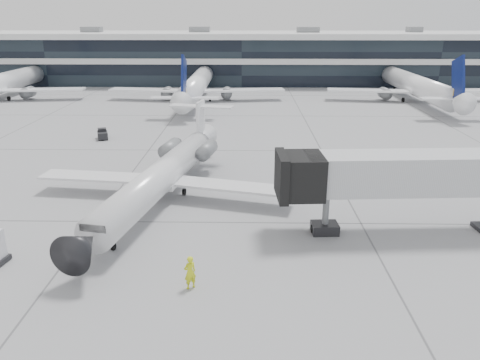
{
  "coord_description": "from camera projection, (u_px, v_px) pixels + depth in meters",
  "views": [
    {
      "loc": [
        1.52,
        -32.05,
        14.62
      ],
      "look_at": [
        0.9,
        2.26,
        2.6
      ],
      "focal_mm": 35.0,
      "sensor_mm": 36.0,
      "label": 1
    }
  ],
  "objects": [
    {
      "name": "ground",
      "position": [
        228.0,
        222.0,
        35.1
      ],
      "size": [
        220.0,
        220.0,
        0.0
      ],
      "primitive_type": "plane",
      "color": "gray",
      "rests_on": "ground"
    },
    {
      "name": "jet_bridge",
      "position": [
        425.0,
        174.0,
        32.28
      ],
      "size": [
        18.68,
        4.71,
        6.0
      ],
      "rotation": [
        0.0,
        0.0,
        0.06
      ],
      "color": "silver",
      "rests_on": "ground"
    },
    {
      "name": "bg_jet_center",
      "position": [
        198.0,
        100.0,
        87.14
      ],
      "size": [
        32.0,
        40.0,
        9.6
      ],
      "primitive_type": null,
      "color": "white",
      "rests_on": "ground"
    },
    {
      "name": "traffic_cone",
      "position": [
        172.0,
        176.0,
        44.46
      ],
      "size": [
        0.44,
        0.44,
        0.5
      ],
      "rotation": [
        0.0,
        0.0,
        0.35
      ],
      "color": "#FF350D",
      "rests_on": "ground"
    },
    {
      "name": "terminal",
      "position": [
        242.0,
        59.0,
        110.83
      ],
      "size": [
        170.0,
        22.0,
        10.0
      ],
      "primitive_type": "cube",
      "color": "black",
      "rests_on": "ground"
    },
    {
      "name": "ramp_worker",
      "position": [
        190.0,
        272.0,
        26.31
      ],
      "size": [
        0.88,
        0.81,
        2.02
      ],
      "primitive_type": "imported",
      "rotation": [
        0.0,
        0.0,
        3.75
      ],
      "color": "#D6E418",
      "rests_on": "ground"
    },
    {
      "name": "far_tug",
      "position": [
        103.0,
        134.0,
        58.9
      ],
      "size": [
        1.8,
        2.31,
        1.29
      ],
      "rotation": [
        0.0,
        0.0,
        0.34
      ],
      "color": "black",
      "rests_on": "ground"
    },
    {
      "name": "regional_jet",
      "position": [
        164.0,
        174.0,
        39.08
      ],
      "size": [
        22.17,
        27.64,
        6.41
      ],
      "rotation": [
        0.0,
        0.0,
        -0.19
      ],
      "color": "white",
      "rests_on": "ground"
    },
    {
      "name": "bg_jet_left",
      "position": [
        1.0,
        99.0,
        87.78
      ],
      "size": [
        32.0,
        40.0,
        9.6
      ],
      "primitive_type": null,
      "color": "white",
      "rests_on": "ground"
    },
    {
      "name": "bg_jet_right",
      "position": [
        413.0,
        100.0,
        86.45
      ],
      "size": [
        32.0,
        40.0,
        9.6
      ],
      "primitive_type": null,
      "color": "white",
      "rests_on": "ground"
    }
  ]
}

